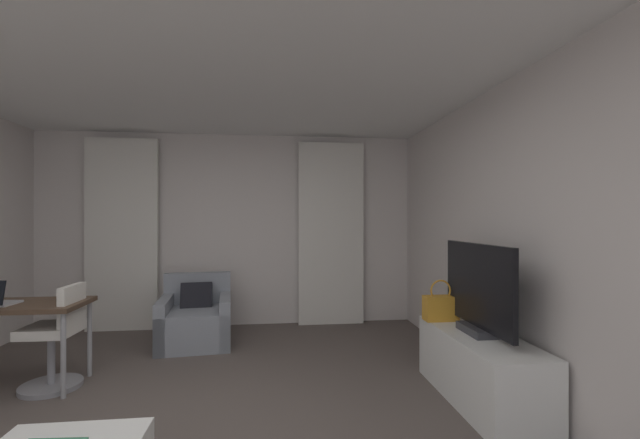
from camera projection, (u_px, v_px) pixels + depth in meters
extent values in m
cube|color=silver|center=(231.00, 230.00, 5.48)|extent=(5.12, 0.06, 2.60)
cube|color=silver|center=(556.00, 240.00, 2.76)|extent=(0.06, 6.12, 2.60)
cube|color=white|center=(178.00, 28.00, 2.47)|extent=(5.12, 6.12, 0.06)
cube|color=silver|center=(122.00, 234.00, 5.19)|extent=(0.90, 0.06, 2.50)
cube|color=silver|center=(331.00, 233.00, 5.51)|extent=(0.90, 0.06, 2.50)
cube|color=gray|center=(196.00, 326.00, 4.61)|extent=(0.87, 0.91, 0.41)
cube|color=gray|center=(198.00, 288.00, 4.94)|extent=(0.80, 0.22, 0.37)
cube|color=gray|center=(225.00, 319.00, 4.68)|extent=(0.21, 0.84, 0.55)
cube|color=gray|center=(165.00, 322.00, 4.53)|extent=(0.21, 0.84, 0.55)
cube|color=black|center=(197.00, 298.00, 4.73)|extent=(0.38, 0.24, 0.37)
cylinder|color=#99999E|center=(90.00, 338.00, 3.68)|extent=(0.04, 0.04, 0.69)
cylinder|color=#99999E|center=(63.00, 355.00, 3.22)|extent=(0.04, 0.04, 0.69)
cylinder|color=gray|center=(51.00, 361.00, 3.41)|extent=(0.06, 0.06, 0.46)
cylinder|color=gray|center=(51.00, 386.00, 3.41)|extent=(0.48, 0.48, 0.04)
cube|color=silver|center=(51.00, 330.00, 3.41)|extent=(0.41, 0.41, 0.08)
cube|color=silver|center=(72.00, 305.00, 3.43)|extent=(0.07, 0.36, 0.34)
cube|color=white|center=(480.00, 368.00, 3.17)|extent=(0.50, 1.29, 0.53)
cube|color=#333338|center=(478.00, 330.00, 3.19)|extent=(0.20, 0.36, 0.06)
cube|color=black|center=(478.00, 285.00, 3.19)|extent=(0.04, 1.02, 0.66)
cube|color=orange|center=(441.00, 308.00, 3.61)|extent=(0.30, 0.14, 0.22)
torus|color=orange|center=(441.00, 290.00, 3.61)|extent=(0.20, 0.02, 0.20)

